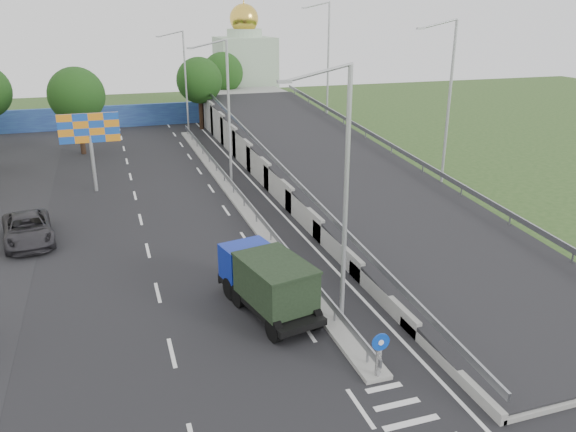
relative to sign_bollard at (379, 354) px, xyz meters
name	(u,v)px	position (x,y,z in m)	size (l,w,h in m)	color
ground	(409,421)	(0.00, -2.17, -1.03)	(160.00, 160.00, 0.00)	#2D4C1E
road_surface	(201,219)	(-3.00, 17.83, -1.03)	(26.00, 90.00, 0.04)	black
median	(234,194)	(0.00, 21.83, -0.93)	(1.00, 44.00, 0.20)	gray
overpass_ramp	(335,162)	(7.50, 21.83, 0.72)	(10.00, 50.00, 3.50)	gray
median_guardrail	(233,185)	(0.00, 21.83, -0.28)	(0.09, 44.00, 0.71)	gray
sign_bollard	(379,354)	(0.00, 0.00, 0.00)	(0.64, 0.23, 1.67)	black
lamp_post_near	(342,187)	(0.11, 3.83, 4.77)	(2.74, 0.18, 10.08)	#B2B5B7
lamp_post_mid	(226,106)	(0.11, 23.83, 4.77)	(2.74, 0.18, 10.08)	#B2B5B7
lamp_post_far	(184,77)	(0.11, 43.83, 4.77)	(2.74, 0.18, 10.08)	#B2B5B7
blue_wall	(141,115)	(-4.00, 49.83, 0.17)	(30.00, 0.50, 2.40)	navy
church	(245,67)	(10.00, 57.83, 4.28)	(7.00, 7.00, 13.80)	#B2CCAD
billboard	(90,133)	(-9.00, 25.83, 3.15)	(4.00, 0.24, 5.50)	#B2B5B7
tree_left_mid	(76,95)	(-10.00, 37.83, 4.14)	(4.80, 4.80, 7.60)	black
tree_median_far	(199,80)	(2.00, 45.83, 4.14)	(4.80, 4.80, 7.60)	black
tree_ramp_far	(223,73)	(6.00, 52.83, 4.14)	(4.80, 4.80, 7.60)	black
dump_truck	(267,280)	(-2.24, 5.82, 0.37)	(3.24, 6.06, 2.53)	black
parked_car_c	(28,229)	(-12.57, 17.16, -0.29)	(2.48, 5.37, 1.49)	#2C2B2F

